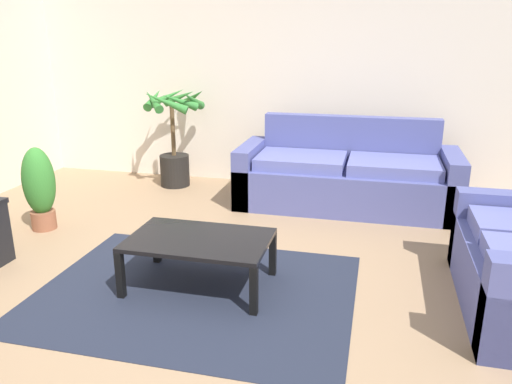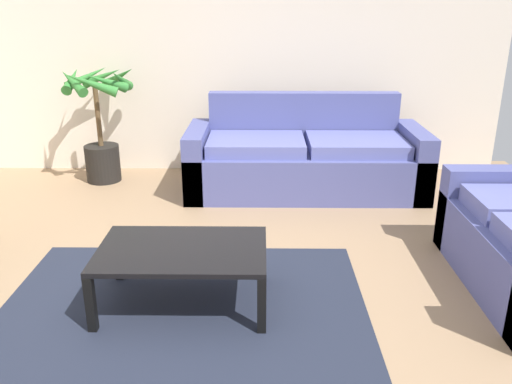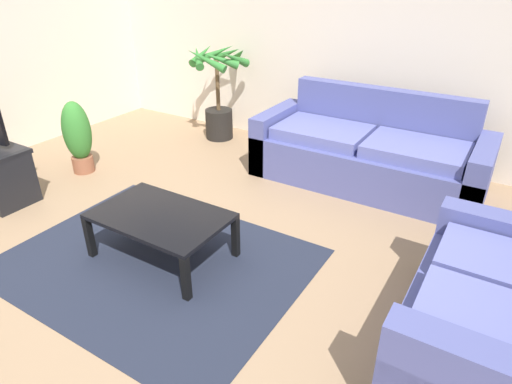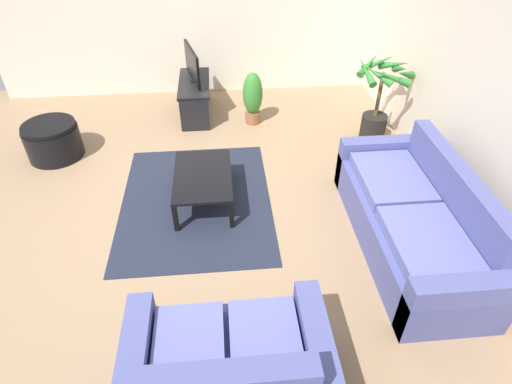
% 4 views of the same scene
% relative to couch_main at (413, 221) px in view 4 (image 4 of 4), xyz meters
% --- Properties ---
extents(ground_plane, '(6.60, 6.60, 0.00)m').
position_rel_couch_main_xyz_m(ground_plane, '(-0.89, -2.28, -0.30)').
color(ground_plane, '#937556').
extents(wall_back, '(6.00, 0.06, 2.70)m').
position_rel_couch_main_xyz_m(wall_back, '(-0.89, 0.72, 1.05)').
color(wall_back, beige).
rests_on(wall_back, ground).
extents(wall_left, '(0.06, 6.00, 2.70)m').
position_rel_couch_main_xyz_m(wall_left, '(-3.89, -2.28, 1.05)').
color(wall_left, beige).
rests_on(wall_left, ground).
extents(couch_main, '(2.24, 0.90, 0.90)m').
position_rel_couch_main_xyz_m(couch_main, '(0.00, 0.00, 0.00)').
color(couch_main, '#4C518C').
rests_on(couch_main, ground).
extents(couch_loveseat, '(0.90, 1.41, 0.90)m').
position_rel_couch_main_xyz_m(couch_loveseat, '(1.39, -1.87, -0.01)').
color(couch_loveseat, '#4C518C').
rests_on(couch_loveseat, ground).
extents(tv_stand, '(1.10, 0.45, 0.52)m').
position_rel_couch_main_xyz_m(tv_stand, '(-3.05, -2.19, 0.03)').
color(tv_stand, black).
rests_on(tv_stand, ground).
extents(tv, '(0.81, 0.23, 0.50)m').
position_rel_couch_main_xyz_m(tv, '(-3.05, -2.19, 0.48)').
color(tv, black).
rests_on(tv, tv_stand).
extents(coffee_table, '(0.99, 0.63, 0.37)m').
position_rel_couch_main_xyz_m(coffee_table, '(-0.88, -2.06, 0.03)').
color(coffee_table, black).
rests_on(coffee_table, ground).
extents(area_rug, '(2.20, 1.70, 0.01)m').
position_rel_couch_main_xyz_m(area_rug, '(-0.88, -2.16, -0.30)').
color(area_rug, '#1E2333').
rests_on(area_rug, ground).
extents(potted_palm, '(0.77, 0.77, 1.18)m').
position_rel_couch_main_xyz_m(potted_palm, '(-2.03, 0.27, 0.27)').
color(potted_palm, black).
rests_on(potted_palm, ground).
extents(potted_plant_small, '(0.29, 0.29, 0.78)m').
position_rel_couch_main_xyz_m(potted_plant_small, '(-2.69, -1.35, 0.11)').
color(potted_plant_small, brown).
rests_on(potted_plant_small, ground).
extents(ottoman, '(0.70, 0.70, 0.47)m').
position_rel_couch_main_xyz_m(ottoman, '(-2.03, -4.02, -0.07)').
color(ottoman, black).
rests_on(ottoman, ground).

